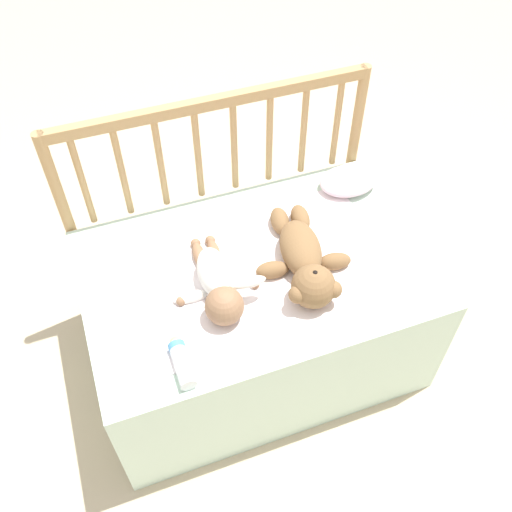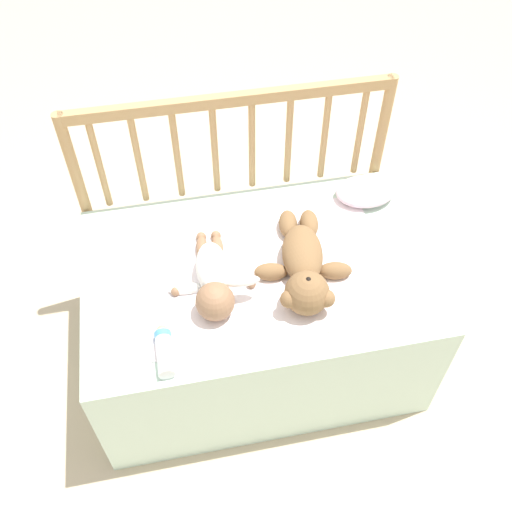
% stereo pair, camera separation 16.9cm
% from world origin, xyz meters
% --- Properties ---
extents(ground_plane, '(12.00, 12.00, 0.00)m').
position_xyz_m(ground_plane, '(0.00, 0.00, 0.00)').
color(ground_plane, '#C6B293').
extents(crib_mattress, '(1.05, 0.70, 0.47)m').
position_xyz_m(crib_mattress, '(0.00, 0.00, 0.24)').
color(crib_mattress, silver).
rests_on(crib_mattress, ground_plane).
extents(crib_rail, '(1.05, 0.04, 0.84)m').
position_xyz_m(crib_rail, '(-0.00, 0.37, 0.58)').
color(crib_rail, tan).
rests_on(crib_rail, ground_plane).
extents(blanket, '(0.76, 0.52, 0.01)m').
position_xyz_m(blanket, '(0.02, -0.01, 0.47)').
color(blanket, white).
rests_on(blanket, crib_mattress).
extents(teddy_bear, '(0.30, 0.43, 0.13)m').
position_xyz_m(teddy_bear, '(0.13, -0.06, 0.52)').
color(teddy_bear, olive).
rests_on(teddy_bear, crib_mattress).
extents(baby, '(0.26, 0.36, 0.11)m').
position_xyz_m(baby, '(-0.14, -0.06, 0.52)').
color(baby, white).
rests_on(baby, crib_mattress).
extents(baby_bottle, '(0.05, 0.16, 0.05)m').
position_xyz_m(baby_bottle, '(-0.30, -0.25, 0.49)').
color(baby_bottle, white).
rests_on(baby_bottle, crib_mattress).
extents(small_pillow, '(0.20, 0.15, 0.06)m').
position_xyz_m(small_pillow, '(0.42, 0.23, 0.50)').
color(small_pillow, silver).
rests_on(small_pillow, crib_mattress).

